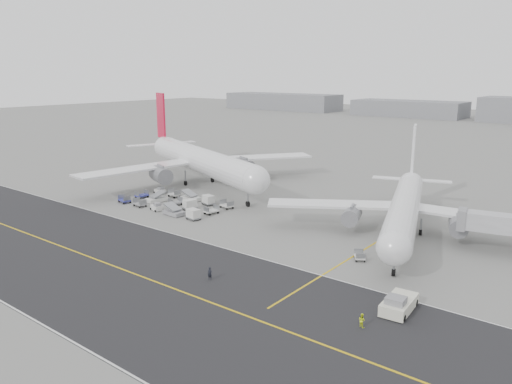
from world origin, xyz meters
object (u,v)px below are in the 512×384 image
Objects in this scene: airliner_a at (199,160)px; ground_crew_a at (210,274)px; pushback_tug at (399,304)px; ground_crew_b at (362,320)px; airliner_b at (405,207)px.

airliner_a is 33.31× the size of ground_crew_a.
ground_crew_a is (43.48, -42.79, -5.42)m from airliner_a.
ground_crew_b is at bearing -110.36° from pushback_tug.
airliner_b is at bearing -57.36° from ground_crew_b.
airliner_b is 26.48× the size of ground_crew_a.
airliner_a is 57.13m from airliner_b.
ground_crew_b is (9.18, -34.84, -4.15)m from airliner_b.
pushback_tug reaches higher than ground_crew_b.
ground_crew_b is (22.37, 0.86, -0.10)m from ground_crew_a.
pushback_tug is at bearing -95.72° from airliner_a.
airliner_b reaches higher than ground_crew_b.
ground_crew_b is at bearing -100.29° from airliner_a.
pushback_tug is at bearing -87.30° from airliner_b.
pushback_tug is 25.14m from ground_crew_a.
airliner_a is 1.26× the size of airliner_b.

